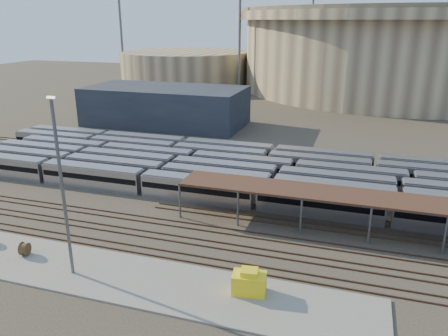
% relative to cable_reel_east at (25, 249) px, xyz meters
% --- Properties ---
extents(ground, '(420.00, 420.00, 0.00)m').
position_rel_cable_reel_east_xyz_m(ground, '(21.39, 14.40, -1.00)').
color(ground, '#383026').
rests_on(ground, ground).
extents(apron, '(50.00, 9.00, 0.20)m').
position_rel_cable_reel_east_xyz_m(apron, '(16.39, -0.60, -0.90)').
color(apron, gray).
rests_on(apron, ground).
extents(subway_trains, '(117.64, 23.90, 3.60)m').
position_rel_cable_reel_east_xyz_m(subway_trains, '(23.44, 32.90, 0.80)').
color(subway_trains, silver).
rests_on(subway_trains, ground).
extents(inspection_shed, '(60.30, 6.00, 5.30)m').
position_rel_cable_reel_east_xyz_m(inspection_shed, '(43.39, 18.40, 3.99)').
color(inspection_shed, '#58585D').
rests_on(inspection_shed, ground).
extents(empty_tracks, '(170.00, 9.62, 0.18)m').
position_rel_cable_reel_east_xyz_m(empty_tracks, '(21.39, 9.40, -0.91)').
color(empty_tracks, '#4C3323').
rests_on(empty_tracks, ground).
extents(stadium, '(124.00, 124.00, 32.50)m').
position_rel_cable_reel_east_xyz_m(stadium, '(46.39, 154.40, 15.47)').
color(stadium, tan).
rests_on(stadium, ground).
extents(secondary_arena, '(56.00, 56.00, 14.00)m').
position_rel_cable_reel_east_xyz_m(secondary_arena, '(-38.61, 144.40, 6.00)').
color(secondary_arena, tan).
rests_on(secondary_arena, ground).
extents(service_building, '(42.00, 20.00, 10.00)m').
position_rel_cable_reel_east_xyz_m(service_building, '(-13.61, 69.40, 4.00)').
color(service_building, '#1E232D').
rests_on(service_building, ground).
extents(floodlight_0, '(4.00, 1.00, 38.40)m').
position_rel_cable_reel_east_xyz_m(floodlight_0, '(-8.61, 124.40, 19.65)').
color(floodlight_0, '#58585D').
rests_on(floodlight_0, ground).
extents(floodlight_1, '(4.00, 1.00, 38.40)m').
position_rel_cable_reel_east_xyz_m(floodlight_1, '(-63.61, 134.40, 19.65)').
color(floodlight_1, '#58585D').
rests_on(floodlight_1, ground).
extents(floodlight_3, '(4.00, 1.00, 38.40)m').
position_rel_cable_reel_east_xyz_m(floodlight_3, '(11.39, 174.40, 19.65)').
color(floodlight_3, '#58585D').
rests_on(floodlight_3, ground).
extents(cable_reel_east, '(1.20, 1.75, 1.60)m').
position_rel_cable_reel_east_xyz_m(cable_reel_east, '(0.00, 0.00, 0.00)').
color(cable_reel_east, brown).
rests_on(cable_reel_east, apron).
extents(yard_light_pole, '(0.81, 0.36, 19.65)m').
position_rel_cable_reel_east_xyz_m(yard_light_pole, '(7.82, -1.60, 9.11)').
color(yard_light_pole, '#58585D').
rests_on(yard_light_pole, apron).
extents(yellow_equipment, '(3.69, 2.57, 2.15)m').
position_rel_cable_reel_east_xyz_m(yellow_equipment, '(27.44, 0.74, 0.28)').
color(yellow_equipment, yellow).
rests_on(yellow_equipment, apron).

